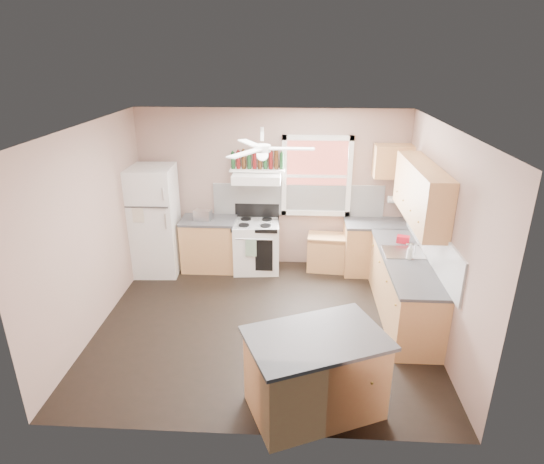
# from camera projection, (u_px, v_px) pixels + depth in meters

# --- Properties ---
(floor) EXTENTS (4.50, 4.50, 0.00)m
(floor) POSITION_uv_depth(u_px,v_px,m) (264.00, 323.00, 6.36)
(floor) COLOR black
(floor) RESTS_ON ground
(ceiling) EXTENTS (4.50, 4.50, 0.00)m
(ceiling) POSITION_uv_depth(u_px,v_px,m) (262.00, 127.00, 5.36)
(ceiling) COLOR white
(ceiling) RESTS_ON ground
(wall_back) EXTENTS (4.50, 0.05, 2.70)m
(wall_back) POSITION_uv_depth(u_px,v_px,m) (272.00, 189.00, 7.73)
(wall_back) COLOR gray
(wall_back) RESTS_ON ground
(wall_right) EXTENTS (0.05, 4.00, 2.70)m
(wall_right) POSITION_uv_depth(u_px,v_px,m) (442.00, 237.00, 5.74)
(wall_right) COLOR gray
(wall_right) RESTS_ON ground
(wall_left) EXTENTS (0.05, 4.00, 2.70)m
(wall_left) POSITION_uv_depth(u_px,v_px,m) (91.00, 230.00, 5.97)
(wall_left) COLOR gray
(wall_left) RESTS_ON ground
(backsplash_back) EXTENTS (2.90, 0.03, 0.55)m
(backsplash_back) POSITION_uv_depth(u_px,v_px,m) (298.00, 200.00, 7.74)
(backsplash_back) COLOR white
(backsplash_back) RESTS_ON wall_back
(backsplash_right) EXTENTS (0.03, 2.60, 0.55)m
(backsplash_right) POSITION_uv_depth(u_px,v_px,m) (431.00, 241.00, 6.08)
(backsplash_right) COLOR white
(backsplash_right) RESTS_ON wall_right
(window_view) EXTENTS (1.00, 0.02, 1.20)m
(window_view) POSITION_uv_depth(u_px,v_px,m) (317.00, 176.00, 7.56)
(window_view) COLOR brown
(window_view) RESTS_ON wall_back
(window_frame) EXTENTS (1.16, 0.07, 1.36)m
(window_frame) POSITION_uv_depth(u_px,v_px,m) (317.00, 176.00, 7.54)
(window_frame) COLOR white
(window_frame) RESTS_ON wall_back
(refrigerator) EXTENTS (0.81, 0.79, 1.83)m
(refrigerator) POSITION_uv_depth(u_px,v_px,m) (153.00, 221.00, 7.55)
(refrigerator) COLOR white
(refrigerator) RESTS_ON floor
(base_cabinet_left) EXTENTS (0.90, 0.60, 0.86)m
(base_cabinet_left) POSITION_uv_depth(u_px,v_px,m) (209.00, 245.00, 7.83)
(base_cabinet_left) COLOR #BD804E
(base_cabinet_left) RESTS_ON floor
(counter_left) EXTENTS (0.92, 0.62, 0.04)m
(counter_left) POSITION_uv_depth(u_px,v_px,m) (208.00, 220.00, 7.66)
(counter_left) COLOR #3E3E40
(counter_left) RESTS_ON base_cabinet_left
(toaster) EXTENTS (0.30, 0.21, 0.18)m
(toaster) POSITION_uv_depth(u_px,v_px,m) (203.00, 215.00, 7.58)
(toaster) COLOR silver
(toaster) RESTS_ON counter_left
(stove) EXTENTS (0.81, 0.70, 0.86)m
(stove) POSITION_uv_depth(u_px,v_px,m) (256.00, 246.00, 7.77)
(stove) COLOR white
(stove) RESTS_ON floor
(range_hood) EXTENTS (0.78, 0.50, 0.14)m
(range_hood) POSITION_uv_depth(u_px,v_px,m) (257.00, 178.00, 7.39)
(range_hood) COLOR white
(range_hood) RESTS_ON wall_back
(bottle_shelf) EXTENTS (0.90, 0.26, 0.03)m
(bottle_shelf) POSITION_uv_depth(u_px,v_px,m) (257.00, 170.00, 7.47)
(bottle_shelf) COLOR white
(bottle_shelf) RESTS_ON range_hood
(cart) EXTENTS (0.66, 0.47, 0.63)m
(cart) POSITION_uv_depth(u_px,v_px,m) (326.00, 252.00, 7.81)
(cart) COLOR #BD804E
(cart) RESTS_ON floor
(base_cabinet_corner) EXTENTS (1.00, 0.60, 0.86)m
(base_cabinet_corner) POSITION_uv_depth(u_px,v_px,m) (374.00, 248.00, 7.68)
(base_cabinet_corner) COLOR #BD804E
(base_cabinet_corner) RESTS_ON floor
(base_cabinet_right) EXTENTS (0.60, 2.20, 0.86)m
(base_cabinet_right) POSITION_uv_depth(u_px,v_px,m) (403.00, 289.00, 6.37)
(base_cabinet_right) COLOR #BD804E
(base_cabinet_right) RESTS_ON floor
(counter_corner) EXTENTS (1.02, 0.62, 0.04)m
(counter_corner) POSITION_uv_depth(u_px,v_px,m) (376.00, 224.00, 7.52)
(counter_corner) COLOR #3E3E40
(counter_corner) RESTS_ON base_cabinet_corner
(counter_right) EXTENTS (0.62, 2.22, 0.04)m
(counter_right) POSITION_uv_depth(u_px,v_px,m) (406.00, 260.00, 6.21)
(counter_right) COLOR #3E3E40
(counter_right) RESTS_ON base_cabinet_right
(sink) EXTENTS (0.55, 0.45, 0.03)m
(sink) POSITION_uv_depth(u_px,v_px,m) (403.00, 253.00, 6.39)
(sink) COLOR silver
(sink) RESTS_ON counter_right
(faucet) EXTENTS (0.03, 0.03, 0.14)m
(faucet) POSITION_uv_depth(u_px,v_px,m) (415.00, 248.00, 6.35)
(faucet) COLOR silver
(faucet) RESTS_ON sink
(upper_cabinet_right) EXTENTS (0.33, 1.80, 0.76)m
(upper_cabinet_right) POSITION_uv_depth(u_px,v_px,m) (421.00, 193.00, 6.05)
(upper_cabinet_right) COLOR #BD804E
(upper_cabinet_right) RESTS_ON wall_right
(upper_cabinet_corner) EXTENTS (0.60, 0.33, 0.52)m
(upper_cabinet_corner) POSITION_uv_depth(u_px,v_px,m) (393.00, 161.00, 7.25)
(upper_cabinet_corner) COLOR #BD804E
(upper_cabinet_corner) RESTS_ON wall_back
(paper_towel) EXTENTS (0.26, 0.12, 0.12)m
(paper_towel) POSITION_uv_depth(u_px,v_px,m) (396.00, 200.00, 7.51)
(paper_towel) COLOR white
(paper_towel) RESTS_ON wall_back
(island) EXTENTS (1.51, 1.26, 0.86)m
(island) POSITION_uv_depth(u_px,v_px,m) (315.00, 375.00, 4.68)
(island) COLOR #BD804E
(island) RESTS_ON floor
(island_top) EXTENTS (1.61, 1.36, 0.04)m
(island_top) POSITION_uv_depth(u_px,v_px,m) (317.00, 338.00, 4.51)
(island_top) COLOR #3E3E40
(island_top) RESTS_ON island
(ceiling_fan_hub) EXTENTS (0.20, 0.20, 0.08)m
(ceiling_fan_hub) POSITION_uv_depth(u_px,v_px,m) (262.00, 148.00, 5.45)
(ceiling_fan_hub) COLOR white
(ceiling_fan_hub) RESTS_ON ceiling
(soap_bottle) EXTENTS (0.10, 0.10, 0.22)m
(soap_bottle) POSITION_uv_depth(u_px,v_px,m) (410.00, 252.00, 6.15)
(soap_bottle) COLOR silver
(soap_bottle) RESTS_ON counter_right
(red_caddy) EXTENTS (0.21, 0.17, 0.10)m
(red_caddy) POSITION_uv_depth(u_px,v_px,m) (403.00, 239.00, 6.71)
(red_caddy) COLOR red
(red_caddy) RESTS_ON counter_right
(wine_bottles) EXTENTS (0.86, 0.06, 0.31)m
(wine_bottles) POSITION_uv_depth(u_px,v_px,m) (257.00, 160.00, 7.41)
(wine_bottles) COLOR #143819
(wine_bottles) RESTS_ON bottle_shelf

